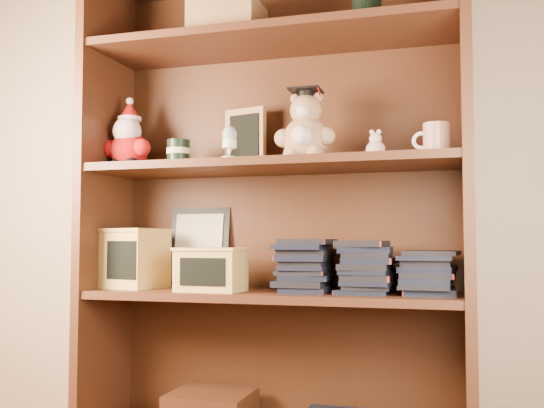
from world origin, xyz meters
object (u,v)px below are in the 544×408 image
at_px(bookcase, 276,218).
at_px(teacher_mug, 436,140).
at_px(treats_box, 135,258).
at_px(grad_teddy_bear, 305,133).

distance_m(bookcase, teacher_mug, 0.55).
distance_m(bookcase, treats_box, 0.49).
xyz_separation_m(bookcase, grad_teddy_bear, (0.11, -0.06, 0.26)).
bearing_deg(bookcase, treats_box, -173.76).
xyz_separation_m(teacher_mug, treats_box, (-0.97, -0.00, -0.35)).
height_order(bookcase, teacher_mug, bookcase).
relative_size(bookcase, treats_box, 7.51).
xyz_separation_m(grad_teddy_bear, treats_box, (-0.58, 0.01, -0.39)).
xyz_separation_m(bookcase, treats_box, (-0.47, -0.05, -0.13)).
bearing_deg(bookcase, teacher_mug, -5.78).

